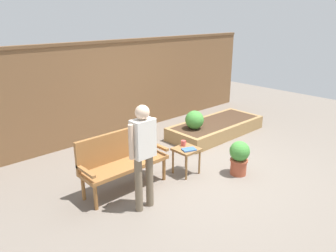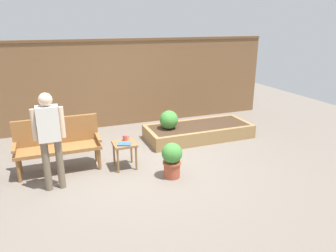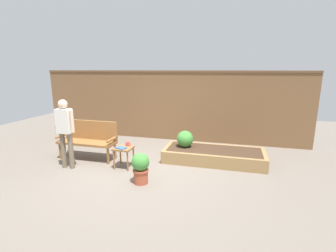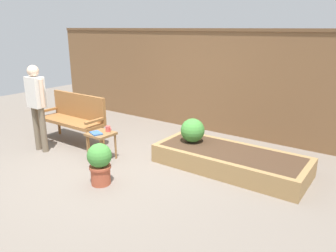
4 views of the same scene
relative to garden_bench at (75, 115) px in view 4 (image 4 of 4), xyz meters
The scene contains 10 objects.
ground_plane 1.61m from the garden_bench, 16.41° to the right, with size 14.00×14.00×0.00m, color #70665B.
fence_back 2.67m from the garden_bench, 56.21° to the left, with size 8.40×0.14×2.16m.
garden_bench is the anchor object (origin of this frame).
side_table 1.18m from the garden_bench, 18.22° to the right, with size 0.40×0.40×0.48m.
cup_on_table 1.18m from the garden_bench, 11.72° to the right, with size 0.12×0.08×0.10m.
book_on_table 1.17m from the garden_bench, 22.44° to the right, with size 0.23×0.15×0.02m, color #38609E.
potted_boxwood 2.05m from the garden_bench, 29.80° to the right, with size 0.35×0.35×0.62m.
raised_planter_bed 3.13m from the garden_bench, 10.33° to the left, with size 2.40×1.00×0.30m.
shrub_near_bench 2.41m from the garden_bench, 14.08° to the left, with size 0.41×0.41×0.41m.
person_by_bench 0.82m from the garden_bench, 98.80° to the right, with size 0.47×0.20×1.56m.
Camera 4 is at (3.57, -3.47, 2.18)m, focal length 34.54 mm.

